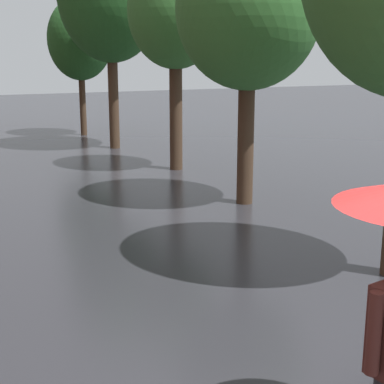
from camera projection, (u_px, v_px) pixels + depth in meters
street_tree_1 at (248, 10)px, 10.41m from camera, size 2.64×2.64×5.06m
street_tree_2 at (175, 13)px, 13.65m from camera, size 2.27×2.27×5.17m
street_tree_4 at (80, 40)px, 19.88m from camera, size 2.22×2.22×4.70m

